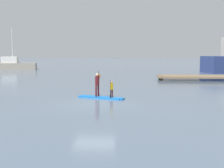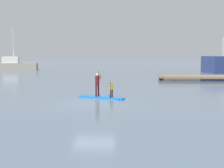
{
  "view_description": "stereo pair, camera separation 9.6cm",
  "coord_description": "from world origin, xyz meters",
  "px_view_note": "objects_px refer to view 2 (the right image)",
  "views": [
    {
      "loc": [
        2.35,
        -17.37,
        3.09
      ],
      "look_at": [
        0.94,
        1.81,
        0.96
      ],
      "focal_mm": 47.49,
      "sensor_mm": 36.0,
      "label": 1
    },
    {
      "loc": [
        2.44,
        -17.36,
        3.09
      ],
      "look_at": [
        0.94,
        1.81,
        0.96
      ],
      "focal_mm": 47.49,
      "sensor_mm": 36.0,
      "label": 2
    }
  ],
  "objects_px": {
    "paddleboard_near": "(101,97)",
    "paddler_child_solo": "(111,88)",
    "fishing_boat_green_midground": "(15,65)",
    "mooring_buoy_near": "(99,76)",
    "paddler_adult": "(97,83)"
  },
  "relations": [
    {
      "from": "fishing_boat_green_midground",
      "to": "mooring_buoy_near",
      "type": "distance_m",
      "value": 21.32
    },
    {
      "from": "paddleboard_near",
      "to": "mooring_buoy_near",
      "type": "height_order",
      "value": "mooring_buoy_near"
    },
    {
      "from": "paddler_child_solo",
      "to": "mooring_buoy_near",
      "type": "bearing_deg",
      "value": 99.93
    },
    {
      "from": "paddleboard_near",
      "to": "fishing_boat_green_midground",
      "type": "distance_m",
      "value": 34.34
    },
    {
      "from": "paddleboard_near",
      "to": "paddler_child_solo",
      "type": "bearing_deg",
      "value": -21.81
    },
    {
      "from": "paddleboard_near",
      "to": "paddler_child_solo",
      "type": "height_order",
      "value": "paddler_child_solo"
    },
    {
      "from": "paddleboard_near",
      "to": "fishing_boat_green_midground",
      "type": "xyz_separation_m",
      "value": [
        -18.04,
        29.22,
        0.76
      ]
    },
    {
      "from": "paddler_adult",
      "to": "paddleboard_near",
      "type": "bearing_deg",
      "value": -22.22
    },
    {
      "from": "paddler_adult",
      "to": "paddler_child_solo",
      "type": "xyz_separation_m",
      "value": [
        0.98,
        -0.39,
        -0.28
      ]
    },
    {
      "from": "fishing_boat_green_midground",
      "to": "paddler_child_solo",
      "type": "bearing_deg",
      "value": -57.57
    },
    {
      "from": "mooring_buoy_near",
      "to": "fishing_boat_green_midground",
      "type": "bearing_deg",
      "value": 138.78
    },
    {
      "from": "mooring_buoy_near",
      "to": "paddler_child_solo",
      "type": "bearing_deg",
      "value": -80.07
    },
    {
      "from": "paddler_adult",
      "to": "mooring_buoy_near",
      "type": "distance_m",
      "value": 15.18
    },
    {
      "from": "fishing_boat_green_midground",
      "to": "mooring_buoy_near",
      "type": "relative_size",
      "value": 15.94
    },
    {
      "from": "paddler_child_solo",
      "to": "fishing_boat_green_midground",
      "type": "bearing_deg",
      "value": 122.43
    }
  ]
}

